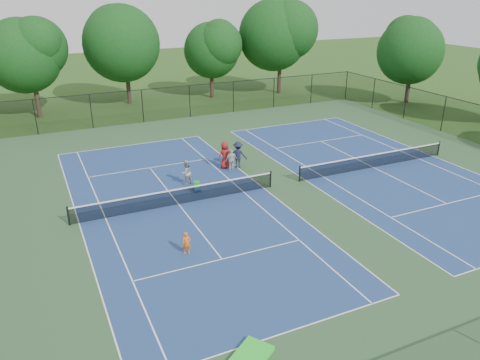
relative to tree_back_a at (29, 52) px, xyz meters
name	(u,v)px	position (x,y,z in m)	size (l,w,h in m)	color
ground	(285,184)	(13.00, -24.00, -6.04)	(140.00, 140.00, 0.00)	#234716
court_pad	(285,184)	(13.00, -24.00, -6.03)	(36.00, 36.00, 0.01)	#2D5030
tennis_court_left	(179,203)	(6.00, -24.00, -5.94)	(12.00, 23.83, 1.07)	navy
tennis_court_right	(373,166)	(20.00, -24.00, -5.94)	(12.00, 23.83, 1.07)	navy
perimeter_fence	(286,160)	(13.00, -24.00, -4.44)	(36.08, 36.08, 3.02)	black
tree_back_a	(29,52)	(0.00, 0.00, 0.00)	(6.80, 6.80, 9.15)	#2D2116
tree_back_b	(124,39)	(9.00, 2.00, 0.56)	(7.60, 7.60, 10.03)	#2D2116
tree_back_c	(211,47)	(18.00, 1.00, -0.56)	(6.00, 6.00, 8.40)	#2D2116
tree_back_d	(281,32)	(26.00, 0.00, 0.79)	(7.80, 7.80, 10.37)	#2D2116
tree_side_e	(414,46)	(36.00, -10.00, -0.23)	(6.60, 6.60, 8.87)	#2D2116
child_player	(187,243)	(4.72, -29.22, -5.49)	(0.40, 0.26, 1.10)	orange
instructor	(186,172)	(7.36, -21.42, -5.23)	(0.79, 0.62, 1.63)	#979799
bystander_a	(231,160)	(10.91, -20.35, -5.28)	(0.88, 0.37, 1.51)	silver
bystander_b	(238,155)	(11.56, -20.05, -5.11)	(1.19, 0.69, 1.85)	#1A1E3B
bystander_c	(225,155)	(10.70, -19.78, -5.11)	(0.91, 0.59, 1.86)	maroon
ball_crate	(197,190)	(7.56, -22.78, -5.89)	(0.38, 0.31, 0.30)	#154091
ball_hopper	(197,184)	(7.56, -22.78, -5.55)	(0.34, 0.28, 0.38)	green
green_tarp	(251,356)	(4.51, -36.46, -5.95)	(1.47, 1.04, 0.16)	green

